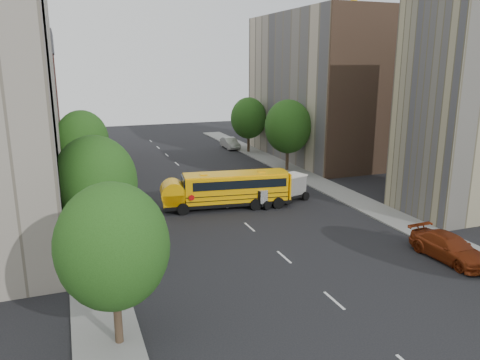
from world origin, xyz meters
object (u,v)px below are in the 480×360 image
school_bus (226,188)px  parked_car_3 (449,247)px  safari_truck (279,189)px  parked_car_5 (230,143)px  street_tree_0 (113,246)px  parked_car_0 (128,259)px  street_tree_2 (82,140)px  street_tree_4 (288,127)px  parked_car_1 (116,195)px  street_tree_5 (249,118)px  street_tree_1 (95,183)px

school_bus → parked_car_3: school_bus is taller
safari_truck → parked_car_5: (4.77, 26.62, -0.45)m
street_tree_0 → parked_car_0: (1.40, 7.62, -3.97)m
street_tree_2 → street_tree_4: street_tree_4 is taller
street_tree_2 → parked_car_0: size_ratio=1.96×
street_tree_0 → parked_car_1: (2.20, 21.71, -3.88)m
street_tree_4 → street_tree_0: bearing=-128.2°
street_tree_5 → parked_car_1: (-19.80, -18.29, -3.94)m
street_tree_5 → parked_car_5: bearing=111.0°
street_tree_1 → parked_car_5: street_tree_1 is taller
parked_car_0 → parked_car_1: parked_car_1 is taller
street_tree_1 → parked_car_3: 22.47m
parked_car_5 → parked_car_0: bearing=-118.0°
street_tree_0 → school_bus: bearing=57.6°
street_tree_1 → street_tree_0: bearing=-90.0°
street_tree_0 → parked_car_0: 8.71m
parked_car_1 → parked_car_3: bearing=131.6°
street_tree_0 → school_bus: 20.64m
street_tree_5 → school_bus: bearing=-115.9°
parked_car_0 → parked_car_5: parked_car_5 is taller
street_tree_5 → parked_car_1: size_ratio=1.63×
street_tree_0 → parked_car_1: street_tree_0 is taller
parked_car_1 → street_tree_2: bearing=-72.2°
street_tree_2 → street_tree_5: size_ratio=1.03×
parked_car_1 → parked_car_5: size_ratio=0.98×
street_tree_5 → parked_car_5: (-1.40, 3.65, -3.93)m
street_tree_0 → parked_car_1: size_ratio=1.60×
street_tree_5 → street_tree_0: bearing=-118.8°
school_bus → parked_car_3: 18.05m
parked_car_5 → street_tree_1: bearing=-121.4°
street_tree_0 → street_tree_2: bearing=90.0°
school_bus → parked_car_5: school_bus is taller
street_tree_0 → street_tree_4: bearing=51.8°
parked_car_0 → parked_car_1: size_ratio=0.85×
school_bus → parked_car_3: (9.66, -15.21, -0.92)m
street_tree_2 → safari_truck: (15.83, -10.97, -3.60)m
school_bus → parked_car_0: school_bus is taller
street_tree_0 → street_tree_4: 35.61m
street_tree_1 → parked_car_3: size_ratio=1.44×
parked_car_0 → street_tree_5: bearing=-126.6°
street_tree_1 → school_bus: bearing=33.6°
street_tree_1 → street_tree_5: street_tree_1 is taller
street_tree_5 → parked_car_0: 38.58m
street_tree_4 → street_tree_5: size_ratio=1.08×
parked_car_3 → parked_car_1: bearing=130.0°
street_tree_4 → school_bus: 15.78m
street_tree_4 → safari_truck: street_tree_4 is taller
safari_truck → parked_car_0: safari_truck is taller
street_tree_2 → parked_car_5: 26.18m
school_bus → parked_car_3: bearing=-49.4°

